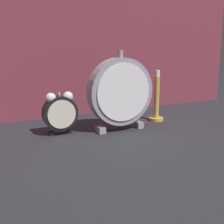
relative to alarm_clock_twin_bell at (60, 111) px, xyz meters
The scene contains 5 objects.
ground_plane 0.20m from the alarm_clock_twin_bell, 39.67° to the right, with size 4.00×4.00×0.00m, color #232328.
fabric_backdrop_drape 0.40m from the alarm_clock_twin_bell, 55.23° to the left, with size 1.30×0.01×0.76m, color brown.
alarm_clock_twin_bell is the anchor object (origin of this frame).
mantel_clock_silver 0.18m from the alarm_clock_twin_bell, 13.18° to the right, with size 0.20×0.04×0.23m.
brass_candlestick 0.33m from the alarm_clock_twin_bell, ahead, with size 0.05×0.05×0.17m.
Camera 1 is at (-0.39, -0.71, 0.26)m, focal length 50.00 mm.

